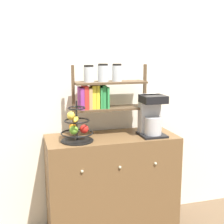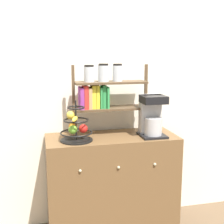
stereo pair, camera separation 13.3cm
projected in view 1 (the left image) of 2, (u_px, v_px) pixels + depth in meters
wall_back at (103, 86)px, 2.90m from camera, size 7.00×0.05×2.60m
sideboard at (112, 184)px, 2.80m from camera, size 1.14×0.49×0.89m
coffee_maker at (151, 115)px, 2.72m from camera, size 0.21×0.24×0.36m
fruit_stand at (76, 128)px, 2.54m from camera, size 0.27×0.27×0.34m
shelf_hutch at (101, 91)px, 2.69m from camera, size 0.67×0.20×0.62m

